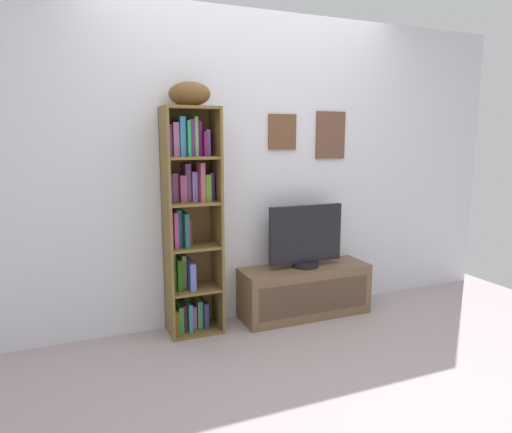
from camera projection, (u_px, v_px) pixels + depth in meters
ground at (315, 380)px, 2.79m from camera, size 5.20×5.20×0.04m
back_wall at (248, 169)px, 3.61m from camera, size 4.80×0.08×2.42m
bookshelf at (188, 220)px, 3.34m from camera, size 0.40×0.29×1.68m
football at (189, 94)px, 3.17m from camera, size 0.34×0.29×0.17m
tv_stand at (305, 291)px, 3.75m from camera, size 1.08×0.36×0.42m
television at (306, 237)px, 3.67m from camera, size 0.64×0.22×0.51m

